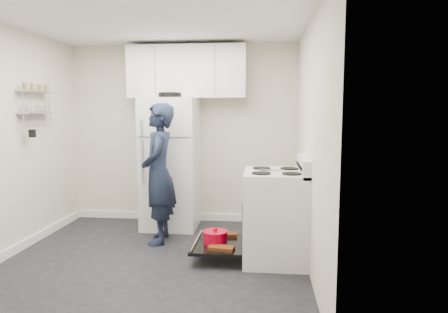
# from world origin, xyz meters

# --- Properties ---
(room) EXTENTS (3.21, 3.21, 2.51)m
(room) POSITION_xyz_m (-0.03, 0.03, 1.21)
(room) COLOR black
(room) RESTS_ON ground
(electric_range) EXTENTS (0.66, 0.76, 1.10)m
(electric_range) POSITION_xyz_m (1.26, 0.15, 0.47)
(electric_range) COLOR silver
(electric_range) RESTS_ON ground
(open_oven_door) EXTENTS (0.55, 0.70, 0.21)m
(open_oven_door) POSITION_xyz_m (0.66, 0.14, 0.18)
(open_oven_door) COLOR black
(open_oven_door) RESTS_ON ground
(refrigerator) EXTENTS (0.72, 0.74, 1.82)m
(refrigerator) POSITION_xyz_m (-0.10, 1.25, 0.88)
(refrigerator) COLOR silver
(refrigerator) RESTS_ON ground
(upper_cabinets) EXTENTS (1.60, 0.33, 0.70)m
(upper_cabinets) POSITION_xyz_m (0.10, 1.43, 2.10)
(upper_cabinets) COLOR silver
(upper_cabinets) RESTS_ON room
(wall_shelf_rack) EXTENTS (0.14, 0.60, 0.61)m
(wall_shelf_rack) POSITION_xyz_m (-1.52, 0.49, 1.68)
(wall_shelf_rack) COLOR #B2B2B7
(wall_shelf_rack) RESTS_ON room
(person) EXTENTS (0.47, 0.65, 1.67)m
(person) POSITION_xyz_m (-0.10, 0.61, 0.83)
(person) COLOR #161C30
(person) RESTS_ON ground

